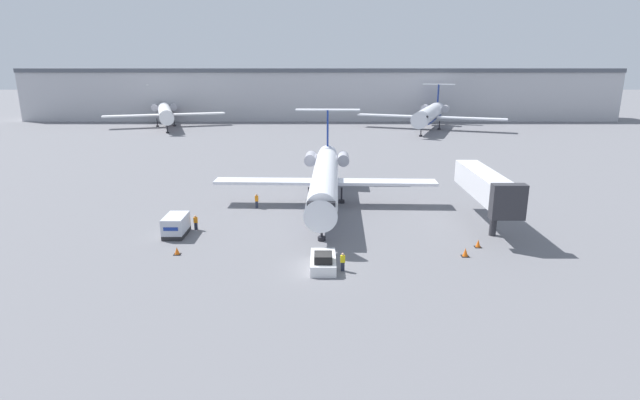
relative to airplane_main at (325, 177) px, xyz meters
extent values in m
plane|color=slate|center=(-0.59, -20.56, -3.60)|extent=(600.00, 600.00, 0.00)
cube|color=#B2B2B7|center=(-0.59, 99.44, 3.58)|extent=(180.00, 16.00, 14.37)
cube|color=#4C515B|center=(-0.59, 99.44, 11.37)|extent=(180.00, 16.80, 1.20)
cylinder|color=silver|center=(-0.04, -1.00, -0.03)|extent=(4.09, 26.18, 3.16)
cone|color=silver|center=(-0.54, -15.30, -0.03)|extent=(3.25, 2.64, 3.16)
cube|color=black|center=(-0.51, -14.28, 0.53)|extent=(2.71, 0.80, 0.44)
cone|color=silver|center=(0.49, 13.77, -0.03)|extent=(2.97, 3.58, 2.84)
cube|color=navy|center=(-0.04, -1.00, -1.05)|extent=(3.68, 23.56, 0.20)
cube|color=silver|center=(7.66, 0.03, -0.74)|extent=(12.24, 3.09, 0.36)
cube|color=silver|center=(-7.64, 0.58, -0.74)|extent=(12.24, 3.09, 0.36)
cylinder|color=#ADADB7|center=(2.68, 9.86, 0.37)|extent=(1.77, 3.61, 1.65)
cylinder|color=#ADADB7|center=(-1.97, 10.03, 0.37)|extent=(1.77, 3.61, 1.65)
cube|color=navy|center=(0.52, 14.46, 4.19)|extent=(0.32, 2.21, 5.27)
cube|color=silver|center=(0.52, 14.46, 6.82)|extent=(9.54, 2.14, 0.20)
cylinder|color=black|center=(-0.46, -13.03, -2.60)|extent=(0.24, 0.24, 2.00)
cylinder|color=black|center=(-0.46, -13.03, -3.40)|extent=(0.80, 0.80, 0.40)
cylinder|color=black|center=(-2.02, 0.98, -2.60)|extent=(0.24, 0.24, 2.00)
cylinder|color=black|center=(-2.02, 0.98, -3.40)|extent=(0.80, 0.80, 0.40)
cylinder|color=black|center=(2.08, 0.83, -2.60)|extent=(0.24, 0.24, 2.00)
cylinder|color=black|center=(2.08, 0.83, -3.40)|extent=(0.80, 0.80, 0.40)
cube|color=silver|center=(-0.36, -19.81, -3.13)|extent=(2.17, 4.51, 0.94)
cube|color=black|center=(-0.36, -20.80, -2.31)|extent=(1.52, 1.62, 0.70)
cube|color=black|center=(-0.36, -17.65, -3.27)|extent=(1.95, 0.30, 0.57)
cube|color=#232326|center=(-15.38, -11.44, -3.38)|extent=(2.07, 3.63, 0.45)
cube|color=#B7BCC6|center=(-15.38, -11.44, -2.33)|extent=(2.07, 3.63, 1.65)
cube|color=navy|center=(-15.38, -13.28, -2.33)|extent=(1.45, 0.04, 0.36)
cube|color=#232838|center=(1.29, -20.57, -3.21)|extent=(0.32, 0.20, 0.78)
cube|color=yellow|center=(1.29, -20.57, -2.51)|extent=(0.40, 0.24, 0.62)
sphere|color=tan|center=(1.29, -20.57, -2.09)|extent=(0.23, 0.23, 0.23)
cube|color=#232838|center=(-8.33, -1.51, -3.17)|extent=(0.32, 0.20, 0.87)
cube|color=orange|center=(-8.33, -1.51, -2.39)|extent=(0.40, 0.24, 0.69)
sphere|color=tan|center=(-8.33, -1.51, -1.92)|extent=(0.25, 0.25, 0.25)
cube|color=#232838|center=(-13.78, -9.72, -3.21)|extent=(0.32, 0.20, 0.78)
cube|color=orange|center=(-13.78, -9.72, -2.51)|extent=(0.40, 0.24, 0.62)
sphere|color=tan|center=(-13.78, -9.72, -2.09)|extent=(0.23, 0.23, 0.23)
cube|color=black|center=(-13.84, -16.81, -3.58)|extent=(0.64, 0.64, 0.04)
cone|color=orange|center=(-13.84, -16.81, -3.21)|extent=(0.46, 0.46, 0.70)
cube|color=black|center=(12.66, -17.28, -3.58)|extent=(0.69, 0.69, 0.04)
cone|color=orange|center=(12.66, -17.28, -3.18)|extent=(0.49, 0.49, 0.77)
cube|color=black|center=(14.55, -14.92, -3.58)|extent=(0.64, 0.64, 0.04)
cone|color=orange|center=(14.55, -14.92, -3.20)|extent=(0.46, 0.46, 0.73)
cylinder|color=white|center=(-43.02, 77.84, 0.49)|extent=(11.89, 27.26, 3.50)
cone|color=white|center=(-38.31, 63.42, 0.49)|extent=(4.20, 3.75, 3.50)
cube|color=black|center=(-38.65, 64.49, 1.10)|extent=(3.05, 1.59, 0.44)
cone|color=white|center=(-47.91, 92.76, 0.49)|extent=(4.20, 4.64, 3.15)
cube|color=maroon|center=(-43.02, 77.84, -0.65)|extent=(10.70, 24.53, 0.20)
cube|color=white|center=(-34.91, 81.94, -0.30)|extent=(14.75, 7.54, 0.36)
cube|color=white|center=(-51.99, 76.35, -0.30)|extent=(14.75, 7.54, 0.36)
cylinder|color=#ADADB7|center=(-44.10, 89.66, 0.93)|extent=(2.83, 3.47, 2.00)
cylinder|color=#ADADB7|center=(-49.14, 88.01, 0.93)|extent=(2.83, 3.47, 2.00)
cube|color=maroon|center=(-48.14, 93.49, 4.74)|extent=(0.91, 2.17, 5.00)
cube|color=white|center=(-48.14, 93.49, 7.24)|extent=(9.11, 4.51, 0.20)
cylinder|color=black|center=(-39.05, 65.70, -2.43)|extent=(0.24, 0.24, 2.34)
cylinder|color=black|center=(-39.05, 65.70, -3.40)|extent=(0.80, 0.80, 0.40)
cylinder|color=black|center=(-45.80, 79.01, -2.43)|extent=(0.24, 0.24, 2.34)
cylinder|color=black|center=(-45.80, 79.01, -3.40)|extent=(0.80, 0.80, 0.40)
cylinder|color=black|center=(-41.47, 80.43, -2.43)|extent=(0.24, 0.24, 2.34)
cylinder|color=black|center=(-41.47, 80.43, -3.40)|extent=(0.80, 0.80, 0.40)
cylinder|color=silver|center=(27.98, 71.83, 0.61)|extent=(13.10, 27.33, 3.92)
cone|color=silver|center=(22.74, 57.36, 0.61)|extent=(4.76, 4.29, 3.92)
cube|color=black|center=(23.17, 58.54, 1.29)|extent=(3.37, 1.79, 0.44)
cone|color=silver|center=(33.42, 86.86, 0.61)|extent=(4.79, 5.26, 3.53)
cube|color=navy|center=(27.98, 71.83, -0.67)|extent=(11.79, 24.60, 0.20)
cube|color=silver|center=(38.52, 69.49, -0.28)|extent=(17.53, 8.96, 0.36)
cube|color=silver|center=(18.39, 76.78, -0.28)|extent=(17.53, 8.96, 0.36)
cylinder|color=#ADADB7|center=(34.63, 81.78, 1.10)|extent=(2.90, 3.50, 2.00)
cylinder|color=#ADADB7|center=(29.24, 83.72, 1.10)|extent=(2.90, 3.50, 2.00)
cube|color=navy|center=(33.72, 87.67, 5.07)|extent=(0.97, 2.15, 5.00)
cube|color=silver|center=(33.72, 87.67, 7.57)|extent=(9.08, 4.76, 0.20)
cylinder|color=black|center=(23.62, 59.78, -2.48)|extent=(0.24, 0.24, 2.25)
cylinder|color=black|center=(23.62, 59.78, -3.40)|extent=(0.80, 0.80, 0.40)
cylinder|color=black|center=(26.26, 74.57, -2.48)|extent=(0.24, 0.24, 2.25)
cylinder|color=black|center=(26.26, 74.57, -3.40)|extent=(0.80, 0.80, 0.40)
cylinder|color=black|center=(31.05, 72.83, -2.48)|extent=(0.24, 0.24, 2.25)
cylinder|color=black|center=(31.05, 72.83, -3.40)|extent=(0.80, 0.80, 0.40)
cylinder|color=#2D2D33|center=(17.07, -11.47, -2.00)|extent=(0.70, 0.70, 3.20)
cube|color=silver|center=(17.07, -7.39, 0.90)|extent=(2.60, 13.59, 2.60)
cube|color=#2D2D33|center=(17.07, -14.78, 0.90)|extent=(3.20, 1.20, 3.38)
camera|label=1|loc=(-0.63, -59.89, 13.48)|focal=28.00mm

